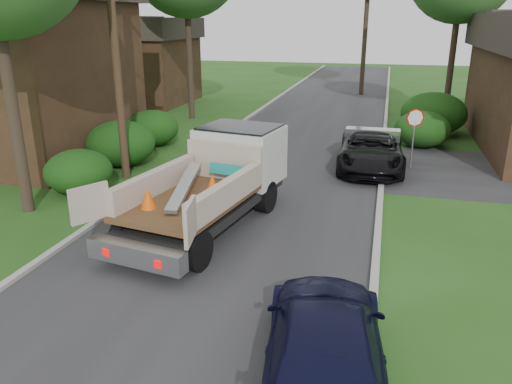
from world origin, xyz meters
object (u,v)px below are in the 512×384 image
object	(u,v)px
black_pickup	(371,150)
navy_suv	(325,344)
stop_sign	(414,126)
house_left_near	(3,57)
house_left_far	(138,59)
flatbed_truck	(222,173)
utility_pole	(114,38)

from	to	relation	value
black_pickup	navy_suv	world-z (taller)	black_pickup
stop_sign	navy_suv	bearing A→B (deg)	-97.71
black_pickup	navy_suv	size ratio (longest dim) A/B	1.10
black_pickup	house_left_near	bearing A→B (deg)	-175.68
navy_suv	stop_sign	bearing A→B (deg)	-104.79
black_pickup	stop_sign	bearing A→B (deg)	9.68
house_left_near	navy_suv	distance (m)	19.56
stop_sign	house_left_far	size ratio (longest dim) A/B	0.33
flatbed_truck	stop_sign	bearing A→B (deg)	59.73
utility_pole	black_pickup	size ratio (longest dim) A/B	1.82
house_left_near	navy_suv	world-z (taller)	house_left_near
house_left_far	house_left_near	bearing A→B (deg)	-84.29
stop_sign	flatbed_truck	size ratio (longest dim) A/B	0.34
stop_sign	house_left_far	xyz separation A→B (m)	(-18.70, 13.00, 1.27)
utility_pole	house_left_near	size ratio (longest dim) A/B	1.03
utility_pole	house_left_far	xyz separation A→B (m)	(-8.02, 17.02, -2.12)
stop_sign	navy_suv	size ratio (longest dim) A/B	0.50
utility_pole	house_left_near	xyz separation A→B (m)	(-6.52, 2.02, -0.89)
utility_pole	flatbed_truck	world-z (taller)	utility_pole
utility_pole	flatbed_truck	size ratio (longest dim) A/B	1.38
stop_sign	navy_suv	world-z (taller)	stop_sign
utility_pole	house_left_far	size ratio (longest dim) A/B	1.32
house_left_far	black_pickup	distance (m)	21.80
house_left_near	flatbed_truck	size ratio (longest dim) A/B	1.34
flatbed_truck	black_pickup	xyz separation A→B (m)	(4.20, 6.61, -0.66)
black_pickup	navy_suv	bearing A→B (deg)	-92.83
flatbed_truck	house_left_near	bearing A→B (deg)	166.24
navy_suv	house_left_near	bearing A→B (deg)	-44.05
stop_sign	flatbed_truck	world-z (taller)	flatbed_truck
utility_pole	stop_sign	bearing A→B (deg)	20.62
flatbed_truck	navy_suv	bearing A→B (deg)	-49.45
house_left_far	navy_suv	size ratio (longest dim) A/B	1.52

